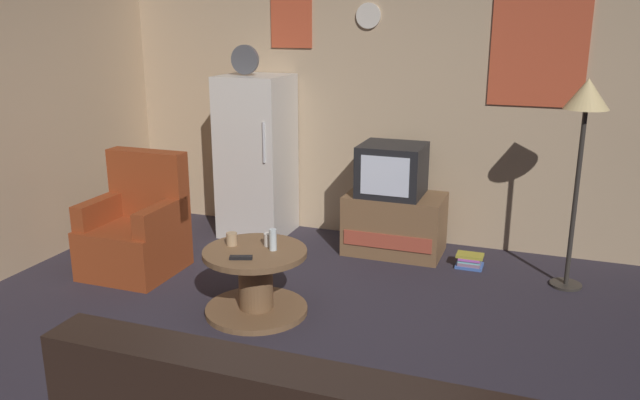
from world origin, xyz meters
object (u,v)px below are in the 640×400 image
at_px(mug_ceramic_tan, 232,239).
at_px(armchair, 137,231).
at_px(standing_lamp, 586,111).
at_px(book_stack, 470,261).
at_px(remote_control, 241,258).
at_px(coffee_table, 256,281).
at_px(wine_glass, 273,240).
at_px(fridge, 257,156).
at_px(mug_ceramic_white, 269,240).
at_px(tv_stand, 395,224).
at_px(crt_tv, 392,170).

xyz_separation_m(mug_ceramic_tan, armchair, (-1.06, 0.36, -0.17)).
distance_m(standing_lamp, book_stack, 1.51).
bearing_deg(remote_control, coffee_table, 67.08).
height_order(wine_glass, book_stack, wine_glass).
relative_size(fridge, mug_ceramic_white, 19.67).
distance_m(fridge, mug_ceramic_tan, 1.66).
height_order(tv_stand, coffee_table, tv_stand).
bearing_deg(crt_tv, book_stack, -10.33).
xyz_separation_m(crt_tv, mug_ceramic_white, (-0.52, -1.40, -0.23)).
xyz_separation_m(crt_tv, mug_ceramic_tan, (-0.77, -1.48, -0.23)).
xyz_separation_m(tv_stand, remote_control, (-0.63, -1.70, 0.22)).
bearing_deg(book_stack, coffee_table, -133.17).
relative_size(standing_lamp, mug_ceramic_white, 17.67).
distance_m(fridge, coffee_table, 1.83).
xyz_separation_m(coffee_table, remote_control, (-0.01, -0.19, 0.24)).
xyz_separation_m(wine_glass, mug_ceramic_tan, (-0.31, -0.01, -0.03)).
bearing_deg(mug_ceramic_white, remote_control, -102.59).
distance_m(tv_stand, coffee_table, 1.64).
height_order(standing_lamp, armchair, standing_lamp).
xyz_separation_m(mug_ceramic_white, book_stack, (1.24, 1.27, -0.46)).
distance_m(mug_ceramic_white, remote_control, 0.31).
distance_m(fridge, armchair, 1.37).
bearing_deg(mug_ceramic_tan, crt_tv, 62.43).
bearing_deg(book_stack, standing_lamp, -10.45).
bearing_deg(remote_control, book_stack, 30.20).
bearing_deg(coffee_table, remote_control, -92.86).
relative_size(fridge, tv_stand, 2.11).
bearing_deg(wine_glass, remote_control, -119.21).
relative_size(crt_tv, mug_ceramic_white, 6.00).
bearing_deg(remote_control, wine_glass, 40.73).
distance_m(crt_tv, book_stack, 1.00).
bearing_deg(standing_lamp, mug_ceramic_tan, -151.65).
bearing_deg(remote_control, standing_lamp, 14.75).
height_order(tv_stand, standing_lamp, standing_lamp).
bearing_deg(mug_ceramic_tan, standing_lamp, 28.35).
bearing_deg(remote_control, armchair, 134.98).
bearing_deg(armchair, mug_ceramic_tan, -18.62).
height_order(fridge, coffee_table, fridge).
bearing_deg(remote_control, mug_ceramic_white, 57.36).
xyz_separation_m(standing_lamp, armchair, (-3.30, -0.85, -1.02)).
xyz_separation_m(mug_ceramic_white, mug_ceramic_tan, (-0.25, -0.08, 0.00)).
relative_size(fridge, remote_control, 11.80).
height_order(coffee_table, mug_ceramic_tan, mug_ceramic_tan).
relative_size(tv_stand, mug_ceramic_white, 9.33).
bearing_deg(book_stack, armchair, -158.71).
height_order(tv_stand, crt_tv, crt_tv).
bearing_deg(standing_lamp, fridge, 172.98).
bearing_deg(mug_ceramic_tan, mug_ceramic_white, 17.75).
height_order(crt_tv, book_stack, crt_tv).
relative_size(coffee_table, armchair, 0.75).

